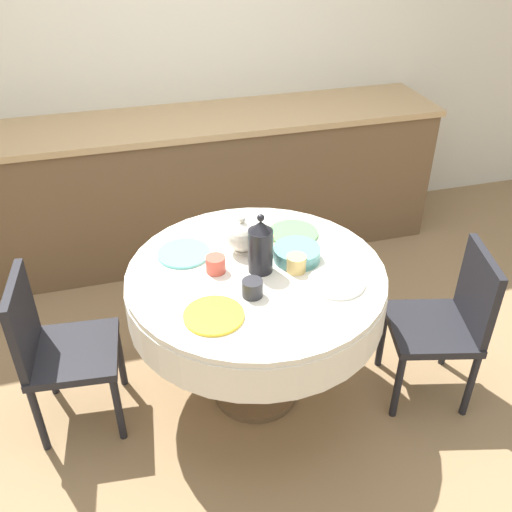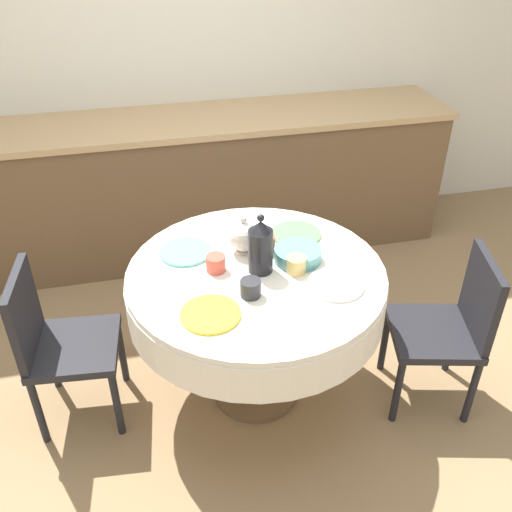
{
  "view_description": "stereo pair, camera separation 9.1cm",
  "coord_description": "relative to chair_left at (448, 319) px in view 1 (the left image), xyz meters",
  "views": [
    {
      "loc": [
        -0.56,
        -2.01,
        2.24
      ],
      "look_at": [
        0.0,
        0.0,
        0.85
      ],
      "focal_mm": 40.0,
      "sensor_mm": 36.0,
      "label": 1
    },
    {
      "loc": [
        -0.47,
        -2.03,
        2.24
      ],
      "look_at": [
        0.0,
        0.0,
        0.85
      ],
      "focal_mm": 40.0,
      "sensor_mm": 36.0,
      "label": 2
    }
  ],
  "objects": [
    {
      "name": "plate_near_right",
      "position": [
        -0.59,
        0.04,
        0.31
      ],
      "size": [
        0.25,
        0.25,
        0.01
      ],
      "primitive_type": "cylinder",
      "color": "white",
      "rests_on": "dining_table"
    },
    {
      "name": "ground_plane",
      "position": [
        -0.9,
        0.22,
        -0.47
      ],
      "size": [
        12.0,
        12.0,
        0.0
      ],
      "primitive_type": "plane",
      "color": "#8E704C"
    },
    {
      "name": "cup_near_left",
      "position": [
        -0.96,
        0.06,
        0.34
      ],
      "size": [
        0.09,
        0.09,
        0.08
      ],
      "primitive_type": "cylinder",
      "color": "#28282D",
      "rests_on": "dining_table"
    },
    {
      "name": "cup_far_right",
      "position": [
        -0.81,
        0.38,
        0.34
      ],
      "size": [
        0.09,
        0.09,
        0.08
      ],
      "primitive_type": "cylinder",
      "color": "#CC4C3D",
      "rests_on": "dining_table"
    },
    {
      "name": "chair_left",
      "position": [
        0.0,
        0.0,
        0.0
      ],
      "size": [
        0.48,
        0.48,
        0.83
      ],
      "rotation": [
        0.0,
        0.0,
        1.33
      ],
      "color": "black",
      "rests_on": "ground_plane"
    },
    {
      "name": "fruit_bowl",
      "position": [
        -0.69,
        0.26,
        0.33
      ],
      "size": [
        0.22,
        0.22,
        0.06
      ],
      "primitive_type": "cylinder",
      "color": "#569993",
      "rests_on": "dining_table"
    },
    {
      "name": "cup_near_right",
      "position": [
        -0.72,
        0.18,
        0.34
      ],
      "size": [
        0.09,
        0.09,
        0.08
      ],
      "primitive_type": "cylinder",
      "color": "#DBB766",
      "rests_on": "dining_table"
    },
    {
      "name": "plate_near_left",
      "position": [
        -1.15,
        -0.04,
        0.31
      ],
      "size": [
        0.25,
        0.25,
        0.01
      ],
      "primitive_type": "cylinder",
      "color": "yellow",
      "rests_on": "dining_table"
    },
    {
      "name": "cup_far_left",
      "position": [
        -1.07,
        0.27,
        0.34
      ],
      "size": [
        0.09,
        0.09,
        0.08
      ],
      "primitive_type": "cylinder",
      "color": "#CC4C3D",
      "rests_on": "dining_table"
    },
    {
      "name": "dining_table",
      "position": [
        -0.9,
        0.22,
        0.17
      ],
      "size": [
        1.18,
        1.18,
        0.77
      ],
      "color": "brown",
      "rests_on": "ground_plane"
    },
    {
      "name": "wall_back",
      "position": [
        -0.9,
        2.03,
        0.83
      ],
      "size": [
        7.0,
        0.05,
        2.6
      ],
      "color": "silver",
      "rests_on": "ground_plane"
    },
    {
      "name": "plate_far_right",
      "position": [
        -0.64,
        0.47,
        0.31
      ],
      "size": [
        0.25,
        0.25,
        0.01
      ],
      "primitive_type": "cylinder",
      "color": "#5BA85B",
      "rests_on": "dining_table"
    },
    {
      "name": "teapot",
      "position": [
        -0.92,
        0.39,
        0.39
      ],
      "size": [
        0.2,
        0.15,
        0.19
      ],
      "color": "silver",
      "rests_on": "dining_table"
    },
    {
      "name": "chair_right",
      "position": [
        -1.82,
        0.31,
        0.0
      ],
      "size": [
        0.44,
        0.44,
        0.83
      ],
      "rotation": [
        0.0,
        0.0,
        -1.67
      ],
      "color": "black",
      "rests_on": "ground_plane"
    },
    {
      "name": "coffee_carafe",
      "position": [
        -0.88,
        0.22,
        0.43
      ],
      "size": [
        0.11,
        0.11,
        0.29
      ],
      "color": "black",
      "rests_on": "dining_table"
    },
    {
      "name": "plate_far_left",
      "position": [
        -1.19,
        0.44,
        0.31
      ],
      "size": [
        0.25,
        0.25,
        0.01
      ],
      "primitive_type": "cylinder",
      "color": "#60BCB7",
      "rests_on": "dining_table"
    },
    {
      "name": "kitchen_counter",
      "position": [
        -0.9,
        1.69,
        0.01
      ],
      "size": [
        3.24,
        0.64,
        0.96
      ],
      "color": "brown",
      "rests_on": "ground_plane"
    }
  ]
}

